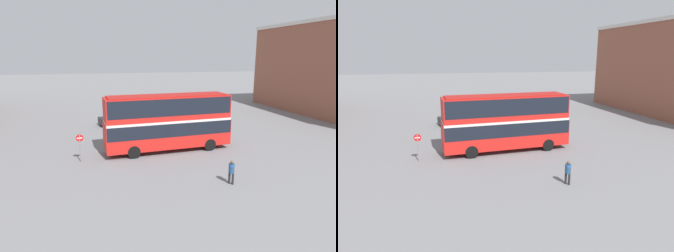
{
  "view_description": "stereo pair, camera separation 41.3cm",
  "coord_description": "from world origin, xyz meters",
  "views": [
    {
      "loc": [
        -6.13,
        -24.98,
        8.13
      ],
      "look_at": [
        0.47,
        -0.72,
        2.21
      ],
      "focal_mm": 32.0,
      "sensor_mm": 36.0,
      "label": 1
    },
    {
      "loc": [
        -5.73,
        -25.09,
        8.13
      ],
      "look_at": [
        0.47,
        -0.72,
        2.21
      ],
      "focal_mm": 32.0,
      "sensor_mm": 36.0,
      "label": 2
    }
  ],
  "objects": [
    {
      "name": "ground_plane",
      "position": [
        0.0,
        0.0,
        0.0
      ],
      "size": [
        240.0,
        240.0,
        0.0
      ],
      "primitive_type": "plane",
      "color": "slate"
    },
    {
      "name": "double_decker_bus",
      "position": [
        0.47,
        -0.72,
        2.81
      ],
      "size": [
        11.0,
        3.08,
        4.9
      ],
      "rotation": [
        0.0,
        0.0,
        0.05
      ],
      "color": "red",
      "rests_on": "ground_plane"
    },
    {
      "name": "parked_car_kerb_far",
      "position": [
        -2.88,
        10.59,
        0.75
      ],
      "size": [
        4.29,
        2.55,
        1.47
      ],
      "rotation": [
        0.0,
        0.0,
        3.32
      ],
      "color": "black",
      "rests_on": "ground_plane"
    },
    {
      "name": "parked_car_kerb_near",
      "position": [
        5.73,
        14.93,
        0.81
      ],
      "size": [
        4.59,
        2.22,
        1.6
      ],
      "rotation": [
        0.0,
        0.0,
        3.05
      ],
      "color": "slate",
      "rests_on": "ground_plane"
    },
    {
      "name": "pedestrian_foreground",
      "position": [
        2.56,
        -8.61,
        0.97
      ],
      "size": [
        0.55,
        0.55,
        1.59
      ],
      "rotation": [
        0.0,
        0.0,
        3.81
      ],
      "color": "#232328",
      "rests_on": "ground_plane"
    },
    {
      "name": "no_entry_sign",
      "position": [
        -6.88,
        -1.79,
        1.48
      ],
      "size": [
        0.57,
        0.08,
        2.23
      ],
      "color": "gray",
      "rests_on": "ground_plane"
    }
  ]
}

